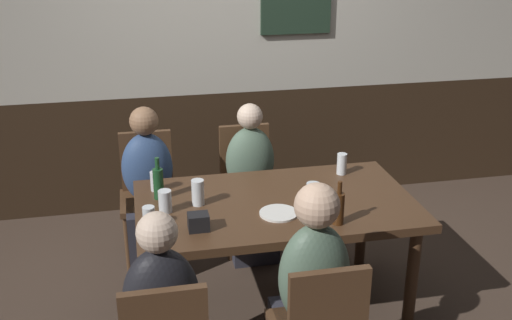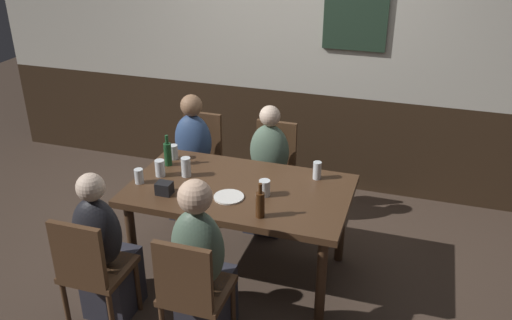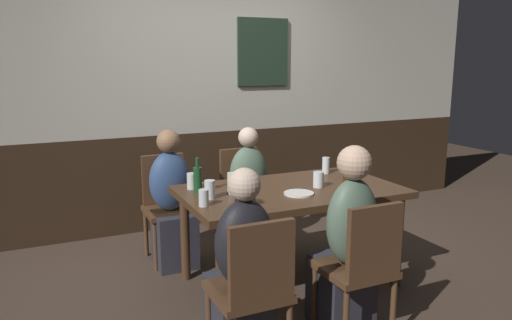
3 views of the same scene
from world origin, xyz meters
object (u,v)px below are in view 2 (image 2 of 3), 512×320
object	(u,v)px
tumbler_short	(174,153)
beer_bottle_green	(168,153)
person_left_near	(105,257)
pint_glass_pale	(139,177)
chair_mid_near	(192,289)
person_left_far	(192,166)
beer_bottle_brown	(260,204)
person_mid_near	(202,273)
chair_mid_far	(273,166)
chair_left_far	(199,156)
plate_white_large	(229,197)
beer_glass_half	(265,189)
pint_glass_amber	(186,168)
condiment_caddy	(164,188)
chair_left_near	(91,268)
highball_clear	(317,171)
pint_glass_stout	(160,169)
dining_table	(240,197)
person_mid_far	(268,178)

from	to	relation	value
tumbler_short	beer_bottle_green	distance (m)	0.13
person_left_near	pint_glass_pale	bearing A→B (deg)	92.26
chair_mid_near	person_left_far	bearing A→B (deg)	113.76
beer_bottle_green	beer_bottle_brown	distance (m)	1.05
person_left_far	person_mid_near	distance (m)	1.60
chair_mid_far	pint_glass_pale	size ratio (longest dim) A/B	7.94
chair_mid_far	tumbler_short	distance (m)	0.93
chair_left_far	person_left_near	distance (m)	1.60
person_left_far	plate_white_large	world-z (taller)	person_left_far
chair_left_far	chair_mid_far	world-z (taller)	same
pint_glass_pale	person_left_far	bearing A→B (deg)	88.54
pint_glass_pale	beer_glass_half	bearing A→B (deg)	6.28
chair_left_far	tumbler_short	xyz separation A→B (m)	(0.04, -0.58, 0.29)
pint_glass_pale	pint_glass_amber	size ratio (longest dim) A/B	0.74
person_mid_near	condiment_caddy	world-z (taller)	person_mid_near
beer_glass_half	chair_mid_near	bearing A→B (deg)	-103.91
chair_left_near	person_left_near	world-z (taller)	person_left_near
condiment_caddy	tumbler_short	bearing A→B (deg)	109.04
person_left_far	highball_clear	distance (m)	1.32
beer_bottle_green	person_mid_near	bearing A→B (deg)	-54.00
person_left_far	pint_glass_pale	bearing A→B (deg)	-91.46
beer_bottle_brown	condiment_caddy	size ratio (longest dim) A/B	2.23
beer_glass_half	pint_glass_pale	distance (m)	0.94
chair_mid_far	pint_glass_amber	distance (m)	0.99
beer_bottle_green	beer_bottle_brown	size ratio (longest dim) A/B	1.03
tumbler_short	condiment_caddy	world-z (taller)	tumbler_short
person_mid_near	pint_glass_pale	xyz separation A→B (m)	(-0.73, 0.57, 0.28)
person_mid_near	chair_left_near	bearing A→B (deg)	-167.15
chair_left_far	person_left_far	size ratio (longest dim) A/B	0.78
pint_glass_stout	beer_bottle_brown	distance (m)	0.95
pint_glass_stout	condiment_caddy	xyz separation A→B (m)	(0.16, -0.24, -0.01)
dining_table	person_mid_near	size ratio (longest dim) A/B	1.35
person_mid_far	chair_left_far	bearing A→B (deg)	166.86
chair_left_far	pint_glass_stout	size ratio (longest dim) A/B	6.87
person_mid_far	highball_clear	bearing A→B (deg)	-38.95
dining_table	chair_mid_near	distance (m)	0.90
beer_bottle_brown	condiment_caddy	xyz separation A→B (m)	(-0.74, 0.08, -0.05)
pint_glass_stout	plate_white_large	xyz separation A→B (m)	(0.61, -0.16, -0.05)
person_mid_far	pint_glass_stout	size ratio (longest dim) A/B	8.59
pint_glass_pale	pint_glass_amber	distance (m)	0.35
chair_mid_near	beer_bottle_brown	distance (m)	0.70
chair_left_far	person_left_far	world-z (taller)	person_left_far
chair_mid_near	condiment_caddy	bearing A→B (deg)	126.94
chair_left_far	highball_clear	bearing A→B (deg)	-25.32
plate_white_large	tumbler_short	bearing A→B (deg)	144.39
pint_glass_amber	beer_bottle_green	distance (m)	0.25
person_mid_far	pint_glass_amber	size ratio (longest dim) A/B	7.32
dining_table	beer_bottle_green	xyz separation A→B (m)	(-0.66, 0.18, 0.18)
pint_glass_amber	person_mid_far	bearing A→B (deg)	56.44
chair_mid_far	pint_glass_amber	xyz separation A→B (m)	(-0.44, -0.83, 0.31)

